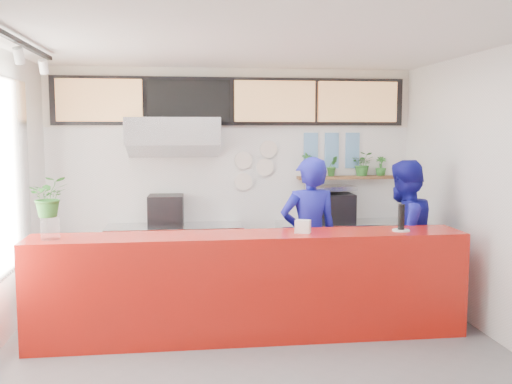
% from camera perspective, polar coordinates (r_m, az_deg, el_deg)
% --- Properties ---
extents(floor, '(5.00, 5.00, 0.00)m').
position_cam_1_polar(floor, '(5.81, -0.11, -15.65)').
color(floor, slate).
rests_on(floor, ground).
extents(ceiling, '(5.00, 5.00, 0.00)m').
position_cam_1_polar(ceiling, '(5.46, -0.12, 15.02)').
color(ceiling, silver).
extents(wall_back, '(5.00, 0.00, 5.00)m').
position_cam_1_polar(wall_back, '(7.91, -2.36, 1.41)').
color(wall_back, white).
rests_on(wall_back, ground).
extents(wall_right, '(0.00, 5.00, 5.00)m').
position_cam_1_polar(wall_right, '(6.26, 23.25, -0.39)').
color(wall_right, white).
rests_on(wall_right, ground).
extents(service_counter, '(4.50, 0.60, 1.10)m').
position_cam_1_polar(service_counter, '(6.01, -0.59, -9.36)').
color(service_counter, '#AB140C').
rests_on(service_counter, ground).
extents(cream_band, '(5.00, 0.02, 0.80)m').
position_cam_1_polar(cream_band, '(7.88, -2.40, 9.39)').
color(cream_band, beige).
rests_on(cream_band, wall_back).
extents(prep_bench, '(1.80, 0.60, 0.90)m').
position_cam_1_polar(prep_bench, '(7.75, -8.08, -6.62)').
color(prep_bench, '#B2B5BA').
rests_on(prep_bench, ground).
extents(panini_oven, '(0.47, 0.47, 0.41)m').
position_cam_1_polar(panini_oven, '(7.63, -8.99, -1.84)').
color(panini_oven, black).
rests_on(panini_oven, prep_bench).
extents(extraction_hood, '(1.20, 0.70, 0.35)m').
position_cam_1_polar(extraction_hood, '(7.50, -8.29, 6.05)').
color(extraction_hood, '#B2B5BA').
rests_on(extraction_hood, ceiling).
extents(hood_lip, '(1.20, 0.69, 0.31)m').
position_cam_1_polar(hood_lip, '(7.51, -8.27, 4.53)').
color(hood_lip, '#B2B5BA').
rests_on(hood_lip, ceiling).
extents(right_bench, '(1.80, 0.60, 0.90)m').
position_cam_1_polar(right_bench, '(8.04, 8.63, -6.15)').
color(right_bench, '#B2B5BA').
rests_on(right_bench, ground).
extents(espresso_machine, '(0.63, 0.45, 0.40)m').
position_cam_1_polar(espresso_machine, '(7.88, 7.45, -1.60)').
color(espresso_machine, black).
rests_on(espresso_machine, right_bench).
extents(espresso_tray, '(0.67, 0.52, 0.06)m').
position_cam_1_polar(espresso_tray, '(7.85, 7.48, 0.43)').
color(espresso_tray, '#B4B6BC').
rests_on(espresso_tray, espresso_machine).
extents(herb_shelf, '(1.40, 0.18, 0.04)m').
position_cam_1_polar(herb_shelf, '(8.10, 9.05, 1.45)').
color(herb_shelf, brown).
rests_on(herb_shelf, wall_back).
extents(menu_board_far_left, '(1.10, 0.10, 0.55)m').
position_cam_1_polar(menu_board_far_left, '(7.82, -15.37, 8.84)').
color(menu_board_far_left, tan).
rests_on(menu_board_far_left, wall_back).
extents(menu_board_mid_left, '(1.10, 0.10, 0.55)m').
position_cam_1_polar(menu_board_mid_left, '(7.74, -6.73, 9.04)').
color(menu_board_mid_left, black).
rests_on(menu_board_mid_left, wall_back).
extents(menu_board_mid_right, '(1.10, 0.10, 0.55)m').
position_cam_1_polar(menu_board_mid_right, '(7.84, 1.88, 9.05)').
color(menu_board_mid_right, tan).
rests_on(menu_board_mid_right, wall_back).
extents(menu_board_far_right, '(1.10, 0.10, 0.55)m').
position_cam_1_polar(menu_board_far_right, '(8.10, 10.11, 8.86)').
color(menu_board_far_right, tan).
rests_on(menu_board_far_right, wall_back).
extents(soffit, '(4.80, 0.04, 0.65)m').
position_cam_1_polar(soffit, '(7.85, -2.37, 9.04)').
color(soffit, black).
rests_on(soffit, wall_back).
extents(track_rail, '(0.05, 2.40, 0.04)m').
position_cam_1_polar(track_rail, '(5.59, -22.67, 13.71)').
color(track_rail, black).
rests_on(track_rail, ceiling).
extents(dec_plate_a, '(0.24, 0.03, 0.24)m').
position_cam_1_polar(dec_plate_a, '(7.87, -1.27, 3.21)').
color(dec_plate_a, silver).
rests_on(dec_plate_a, wall_back).
extents(dec_plate_b, '(0.24, 0.03, 0.24)m').
position_cam_1_polar(dec_plate_b, '(7.92, 0.90, 2.50)').
color(dec_plate_b, silver).
rests_on(dec_plate_b, wall_back).
extents(dec_plate_c, '(0.24, 0.03, 0.24)m').
position_cam_1_polar(dec_plate_c, '(7.90, -1.26, 1.04)').
color(dec_plate_c, silver).
rests_on(dec_plate_c, wall_back).
extents(dec_plate_d, '(0.24, 0.03, 0.24)m').
position_cam_1_polar(dec_plate_d, '(7.91, 1.26, 4.31)').
color(dec_plate_d, silver).
rests_on(dec_plate_d, wall_back).
extents(photo_frame_a, '(0.20, 0.02, 0.25)m').
position_cam_1_polar(photo_frame_a, '(8.03, 5.51, 5.03)').
color(photo_frame_a, '#598CBF').
rests_on(photo_frame_a, wall_back).
extents(photo_frame_b, '(0.20, 0.02, 0.25)m').
position_cam_1_polar(photo_frame_b, '(8.10, 7.58, 5.01)').
color(photo_frame_b, '#598CBF').
rests_on(photo_frame_b, wall_back).
extents(photo_frame_c, '(0.20, 0.02, 0.25)m').
position_cam_1_polar(photo_frame_c, '(8.18, 9.62, 4.99)').
color(photo_frame_c, '#598CBF').
rests_on(photo_frame_c, wall_back).
extents(photo_frame_d, '(0.20, 0.02, 0.25)m').
position_cam_1_polar(photo_frame_d, '(8.04, 5.49, 3.25)').
color(photo_frame_d, '#598CBF').
rests_on(photo_frame_d, wall_back).
extents(photo_frame_e, '(0.20, 0.02, 0.25)m').
position_cam_1_polar(photo_frame_e, '(8.11, 7.56, 3.25)').
color(photo_frame_e, '#598CBF').
rests_on(photo_frame_e, wall_back).
extents(photo_frame_f, '(0.20, 0.02, 0.25)m').
position_cam_1_polar(photo_frame_f, '(8.19, 9.59, 3.25)').
color(photo_frame_f, '#598CBF').
rests_on(photo_frame_f, wall_back).
extents(staff_center, '(0.71, 0.50, 1.86)m').
position_cam_1_polar(staff_center, '(6.61, 5.33, -4.56)').
color(staff_center, '#14158D').
rests_on(staff_center, ground).
extents(staff_right, '(1.12, 1.06, 1.82)m').
position_cam_1_polar(staff_right, '(6.94, 14.44, -4.40)').
color(staff_right, '#14158D').
rests_on(staff_right, ground).
extents(herb_a, '(0.21, 0.18, 0.33)m').
position_cam_1_polar(herb_a, '(7.95, 5.16, 2.76)').
color(herb_a, '#296724').
rests_on(herb_a, herb_shelf).
extents(herb_b, '(0.18, 0.16, 0.28)m').
position_cam_1_polar(herb_b, '(8.04, 7.65, 2.59)').
color(herb_b, '#296724').
rests_on(herb_b, herb_shelf).
extents(herb_c, '(0.38, 0.36, 0.34)m').
position_cam_1_polar(herb_c, '(8.16, 10.65, 2.78)').
color(herb_c, '#296724').
rests_on(herb_c, herb_shelf).
extents(herb_d, '(0.18, 0.17, 0.27)m').
position_cam_1_polar(herb_d, '(8.25, 12.38, 2.54)').
color(herb_d, '#296724').
rests_on(herb_d, herb_shelf).
extents(glass_vase, '(0.21, 0.21, 0.23)m').
position_cam_1_polar(glass_vase, '(5.93, -19.88, -3.39)').
color(glass_vase, silver).
rests_on(glass_vase, service_counter).
extents(basil_vase, '(0.44, 0.40, 0.40)m').
position_cam_1_polar(basil_vase, '(5.89, -20.00, -0.43)').
color(basil_vase, '#296724').
rests_on(basil_vase, glass_vase).
extents(napkin_holder, '(0.18, 0.15, 0.14)m').
position_cam_1_polar(napkin_holder, '(5.95, 4.71, -3.45)').
color(napkin_holder, white).
rests_on(napkin_holder, service_counter).
extents(white_plate, '(0.24, 0.24, 0.01)m').
position_cam_1_polar(white_plate, '(6.24, 14.30, -3.73)').
color(white_plate, white).
rests_on(white_plate, service_counter).
extents(pepper_mill, '(0.07, 0.07, 0.27)m').
position_cam_1_polar(pepper_mill, '(6.22, 14.33, -2.43)').
color(pepper_mill, black).
rests_on(pepper_mill, white_plate).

